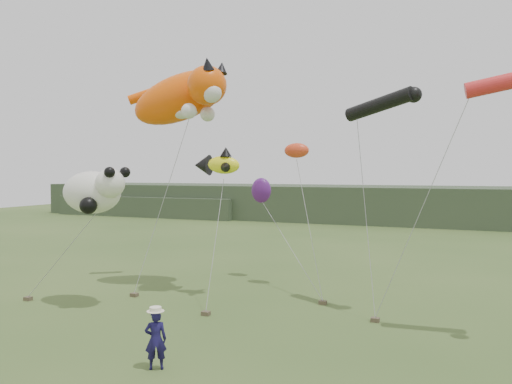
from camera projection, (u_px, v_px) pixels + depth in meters
ground at (201, 357)px, 15.20m from camera, size 120.00×120.00×0.00m
headland at (365, 204)px, 57.54m from camera, size 90.00×13.00×4.00m
festival_attendant at (156, 340)px, 14.21m from camera, size 0.74×0.68×1.70m
sandbag_anchors at (207, 305)px, 20.78m from camera, size 14.90×4.59×0.16m
cat_kite at (186, 96)px, 23.87m from camera, size 6.40×3.81×3.72m
fish_kite at (216, 164)px, 22.59m from camera, size 2.49×1.66×1.28m
tube_kites at (441, 93)px, 18.12m from camera, size 7.74×3.88×1.38m
panda_kite at (95, 191)px, 20.84m from camera, size 3.16×2.04×1.96m
misc_kites at (274, 176)px, 25.60m from camera, size 3.54×2.00×3.05m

